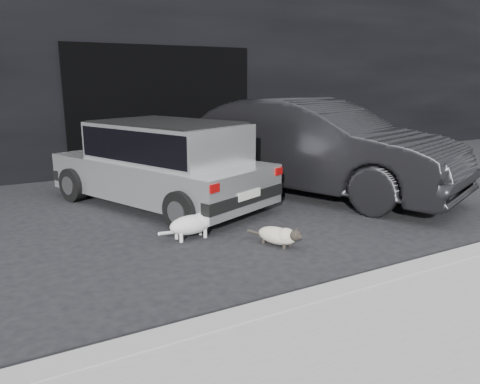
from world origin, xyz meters
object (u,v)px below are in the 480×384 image
cat_white (194,223)px  cat_siamese (280,236)px  silver_hatchback (163,160)px  second_car (315,146)px

cat_white → cat_siamese: bearing=44.1°
cat_siamese → cat_white: 1.08m
silver_hatchback → second_car: second_car is taller
silver_hatchback → cat_white: silver_hatchback is taller
silver_hatchback → second_car: bearing=-33.1°
second_car → cat_white: 3.09m
silver_hatchback → cat_siamese: silver_hatchback is taller
second_car → cat_siamese: (-2.00, -1.94, -0.69)m
cat_white → second_car: bearing=111.1°
cat_white → silver_hatchback: bearing=169.5°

